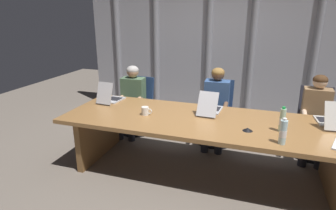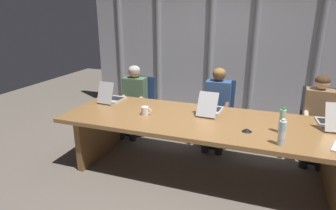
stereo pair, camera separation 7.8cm
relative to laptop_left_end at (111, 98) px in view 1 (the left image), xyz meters
name	(u,v)px [view 1 (the left image)]	position (x,y,z in m)	size (l,w,h in m)	color
ground_plane	(201,172)	(1.41, -0.29, -0.79)	(11.14, 11.14, 0.00)	#6B6056
conference_table	(203,131)	(1.41, -0.29, -0.21)	(3.44, 1.16, 0.73)	olive
curtain_backdrop	(230,38)	(1.42, 1.93, 0.73)	(5.57, 0.17, 3.04)	#9999A0
laptop_left_end	(111,98)	(0.00, 0.00, 0.00)	(0.26, 0.44, 0.31)	#BCBCC1
laptop_left_mid	(210,108)	(1.45, 0.00, 0.00)	(0.27, 0.51, 0.30)	#BCBCC1
laptop_center	(330,120)	(2.82, 0.01, 0.00)	(0.28, 0.51, 0.31)	beige
office_chair_left_end	(138,111)	(0.07, 0.75, -0.44)	(0.60, 0.60, 0.91)	navy
office_chair_left_mid	(216,119)	(1.42, 0.75, -0.43)	(0.60, 0.60, 0.96)	navy
office_chair_center	(313,130)	(2.81, 0.75, -0.43)	(0.60, 0.60, 0.96)	#2D2D38
person_left_end	(131,96)	(0.04, 0.59, -0.14)	(0.40, 0.56, 1.14)	#4C6B4C
person_left_mid	(216,103)	(1.43, 0.59, -0.12)	(0.39, 0.56, 1.19)	#335184
person_center	(316,113)	(2.78, 0.59, -0.13)	(0.38, 0.56, 1.17)	olive
water_bottle_primary	(283,132)	(2.28, -0.71, 0.06)	(0.07, 0.07, 0.27)	silver
water_bottle_secondary	(282,120)	(2.29, -0.38, 0.07)	(0.06, 0.06, 0.28)	#ADD1B2
coffee_mug_near	(145,111)	(0.69, -0.36, -0.01)	(0.14, 0.09, 0.10)	white
conference_mic_left_side	(248,129)	(1.94, -0.48, -0.04)	(0.11, 0.11, 0.04)	black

